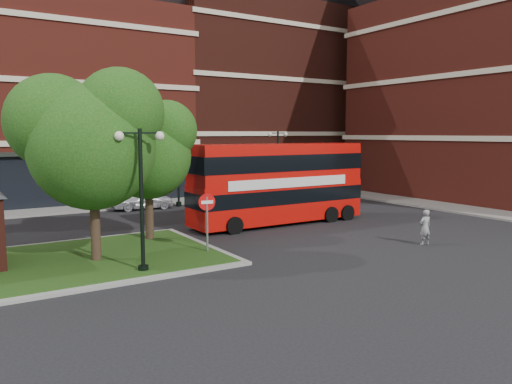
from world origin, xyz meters
TOP-DOWN VIEW (x-y plane):
  - ground at (0.00, 0.00)m, footprint 120.00×120.00m
  - pavement_far at (0.00, 16.50)m, footprint 44.00×3.00m
  - pavement_side at (16.50, 2.00)m, footprint 3.00×28.00m
  - terrace_far_right at (14.00, 24.00)m, footprint 18.00×12.00m
  - traffic_island at (-8.00, 3.00)m, footprint 12.60×7.60m
  - tree_island_west at (-6.60, 2.58)m, footprint 5.40×4.71m
  - tree_island_east at (-3.58, 5.06)m, footprint 4.46×3.90m
  - lamp_island at (-5.50, 0.20)m, footprint 1.72×0.36m
  - lamp_far_left at (2.00, 14.50)m, footprint 1.72×0.36m
  - lamp_far_right at (10.00, 14.50)m, footprint 1.72×0.36m
  - bus at (3.91, 5.64)m, footprint 9.84×2.31m
  - woman at (6.46, -1.93)m, footprint 0.62×0.46m
  - car_silver at (-0.53, 14.50)m, footprint 3.99×1.88m
  - car_white at (9.48, 16.00)m, footprint 4.90×2.10m
  - no_entry_sign at (-2.38, 1.50)m, footprint 0.68×0.19m

SIDE VIEW (x-z plane):
  - ground at x=0.00m, z-range 0.00..0.00m
  - pavement_far at x=0.00m, z-range 0.00..0.12m
  - pavement_side at x=16.50m, z-range 0.00..0.12m
  - traffic_island at x=-8.00m, z-range -0.01..0.14m
  - car_silver at x=-0.53m, z-range 0.00..1.32m
  - woman at x=6.46m, z-range 0.00..1.55m
  - car_white at x=9.48m, z-range 0.00..1.57m
  - no_entry_sign at x=-2.38m, z-range 0.53..3.00m
  - bus at x=3.91m, z-range 0.59..4.34m
  - lamp_island at x=-5.50m, z-range 0.33..5.33m
  - lamp_far_left at x=2.00m, z-range 0.33..5.33m
  - lamp_far_right at x=10.00m, z-range 0.33..5.33m
  - tree_island_east at x=-3.58m, z-range 1.10..7.39m
  - tree_island_west at x=-6.60m, z-range 1.19..8.40m
  - terrace_far_right at x=14.00m, z-range 0.00..16.00m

